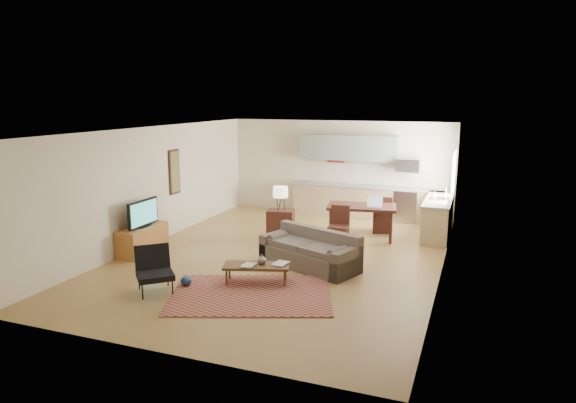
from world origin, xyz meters
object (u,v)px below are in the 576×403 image
at_px(coffee_table, 256,274).
at_px(armchair, 155,271).
at_px(tv_credenza, 143,240).
at_px(dining_table, 361,222).
at_px(sofa, 309,249).
at_px(console_table, 281,225).

xyz_separation_m(coffee_table, armchair, (-1.46, -1.04, 0.22)).
distance_m(tv_credenza, dining_table, 5.08).
relative_size(sofa, dining_table, 1.32).
relative_size(sofa, armchair, 2.66).
xyz_separation_m(coffee_table, console_table, (-0.66, 2.89, 0.18)).
height_order(armchair, dining_table, dining_table).
bearing_deg(dining_table, console_table, -165.54).
bearing_deg(dining_table, sofa, -110.98).
bearing_deg(tv_credenza, coffee_table, -15.35).
relative_size(sofa, tv_credenza, 1.66).
height_order(coffee_table, dining_table, dining_table).
height_order(coffee_table, tv_credenza, tv_credenza).
height_order(armchair, tv_credenza, armchair).
xyz_separation_m(tv_credenza, dining_table, (4.22, 2.83, 0.11)).
relative_size(sofa, console_table, 2.93).
height_order(coffee_table, console_table, console_table).
relative_size(coffee_table, armchair, 1.50).
xyz_separation_m(sofa, dining_table, (0.50, 2.47, 0.04)).
relative_size(tv_credenza, console_table, 1.76).
xyz_separation_m(armchair, tv_credenza, (-1.65, 1.89, -0.10)).
xyz_separation_m(tv_credenza, console_table, (2.44, 2.04, 0.07)).
height_order(sofa, coffee_table, sofa).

